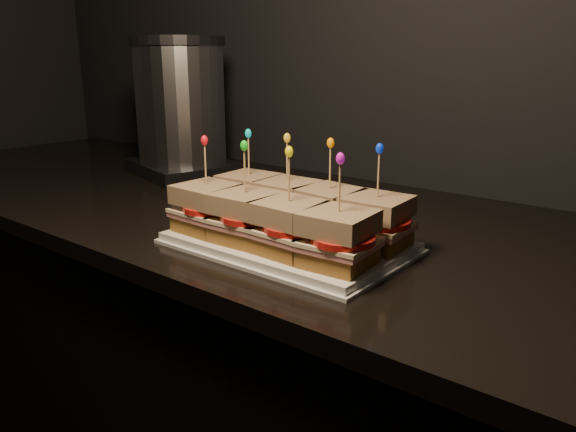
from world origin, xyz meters
The scene contains 64 objects.
cabinet centered at (-0.79, 1.63, 0.44)m, with size 2.26×0.71×0.89m, color black.
granite_slab centered at (-0.79, 1.63, 0.90)m, with size 2.30×0.75×0.03m, color black.
platter centered at (-0.57, 1.46, 0.93)m, with size 0.38×0.23×0.02m, color white.
platter_rim centered at (-0.57, 1.46, 0.92)m, with size 0.39×0.25×0.01m, color white.
sandwich_0_bread_bot centered at (-0.70, 1.52, 0.95)m, with size 0.09×0.09×0.03m, color #5D390E.
sandwich_0_ham centered at (-0.70, 1.52, 0.97)m, with size 0.10×0.10×0.01m, color #BB6C60.
sandwich_0_cheese centered at (-0.70, 1.52, 0.97)m, with size 0.10×0.10×0.01m, color #FFE4AA.
sandwich_0_tomato centered at (-0.69, 1.51, 0.98)m, with size 0.09×0.09×0.01m, color red.
sandwich_0_bread_top centered at (-0.70, 1.52, 1.00)m, with size 0.09×0.09×0.03m, color #582F0F.
sandwich_0_pick centered at (-0.70, 1.52, 1.05)m, with size 0.00×0.00×0.09m, color tan.
sandwich_0_frill centered at (-0.70, 1.52, 1.09)m, with size 0.01×0.01×0.02m, color #06C9CB.
sandwich_1_bread_bot centered at (-0.61, 1.52, 0.95)m, with size 0.09×0.09×0.03m, color #5D390E.
sandwich_1_ham centered at (-0.61, 1.52, 0.97)m, with size 0.10×0.10×0.01m, color #BB6C60.
sandwich_1_cheese centered at (-0.61, 1.52, 0.97)m, with size 0.10×0.10×0.01m, color #FFE4AA.
sandwich_1_tomato centered at (-0.60, 1.51, 0.98)m, with size 0.09×0.09×0.01m, color red.
sandwich_1_bread_top centered at (-0.61, 1.52, 1.00)m, with size 0.09×0.09×0.03m, color #582F0F.
sandwich_1_pick centered at (-0.61, 1.52, 1.05)m, with size 0.00×0.00×0.09m, color tan.
sandwich_1_frill centered at (-0.61, 1.52, 1.09)m, with size 0.01×0.01×0.02m, color gold.
sandwich_2_bread_bot centered at (-0.52, 1.52, 0.95)m, with size 0.09×0.09×0.03m, color #5D390E.
sandwich_2_ham centered at (-0.52, 1.52, 0.97)m, with size 0.10×0.10×0.01m, color #BB6C60.
sandwich_2_cheese centered at (-0.52, 1.52, 0.97)m, with size 0.10×0.10×0.01m, color #FFE4AA.
sandwich_2_tomato centered at (-0.51, 1.51, 0.98)m, with size 0.09×0.09×0.01m, color red.
sandwich_2_bread_top centered at (-0.52, 1.52, 1.00)m, with size 0.09×0.09×0.03m, color #582F0F.
sandwich_2_pick centered at (-0.52, 1.52, 1.05)m, with size 0.00×0.00×0.09m, color tan.
sandwich_2_frill centered at (-0.52, 1.52, 1.09)m, with size 0.01×0.01×0.02m, color orange.
sandwich_3_bread_bot centered at (-0.43, 1.52, 0.95)m, with size 0.09×0.09×0.03m, color #5D390E.
sandwich_3_ham centered at (-0.43, 1.52, 0.97)m, with size 0.10×0.10×0.01m, color #BB6C60.
sandwich_3_cheese centered at (-0.43, 1.52, 0.97)m, with size 0.10×0.10×0.01m, color #FFE4AA.
sandwich_3_tomato centered at (-0.42, 1.51, 0.98)m, with size 0.09×0.09×0.01m, color red.
sandwich_3_bread_top centered at (-0.43, 1.52, 1.00)m, with size 0.09×0.09×0.03m, color #582F0F.
sandwich_3_pick centered at (-0.43, 1.52, 1.05)m, with size 0.00×0.00×0.09m, color tan.
sandwich_3_frill centered at (-0.43, 1.52, 1.09)m, with size 0.01×0.01×0.02m, color #0B2CD0.
sandwich_4_bread_bot centered at (-0.70, 1.41, 0.95)m, with size 0.09×0.09×0.03m, color #5D390E.
sandwich_4_ham centered at (-0.70, 1.41, 0.97)m, with size 0.10×0.10×0.01m, color #BB6C60.
sandwich_4_cheese centered at (-0.70, 1.41, 0.97)m, with size 0.10×0.10×0.01m, color #FFE4AA.
sandwich_4_tomato centered at (-0.69, 1.41, 0.98)m, with size 0.09×0.09×0.01m, color red.
sandwich_4_bread_top centered at (-0.70, 1.41, 1.00)m, with size 0.09×0.09×0.03m, color #582F0F.
sandwich_4_pick centered at (-0.70, 1.41, 1.05)m, with size 0.00×0.00×0.09m, color tan.
sandwich_4_frill centered at (-0.70, 1.41, 1.09)m, with size 0.01×0.01×0.02m, color red.
sandwich_5_bread_bot centered at (-0.61, 1.41, 0.95)m, with size 0.09×0.09×0.03m, color #5D390E.
sandwich_5_ham centered at (-0.61, 1.41, 0.97)m, with size 0.10×0.10×0.01m, color #BB6C60.
sandwich_5_cheese centered at (-0.61, 1.41, 0.97)m, with size 0.10×0.10×0.01m, color #FFE4AA.
sandwich_5_tomato centered at (-0.60, 1.41, 0.98)m, with size 0.09×0.09×0.01m, color red.
sandwich_5_bread_top centered at (-0.61, 1.41, 1.00)m, with size 0.09×0.09×0.03m, color #582F0F.
sandwich_5_pick centered at (-0.61, 1.41, 1.05)m, with size 0.00×0.00×0.09m, color tan.
sandwich_5_frill centered at (-0.61, 1.41, 1.09)m, with size 0.01×0.01×0.02m, color #1CBB17.
sandwich_6_bread_bot centered at (-0.52, 1.41, 0.95)m, with size 0.09×0.09×0.03m, color #5D390E.
sandwich_6_ham centered at (-0.52, 1.41, 0.97)m, with size 0.10×0.10×0.01m, color #BB6C60.
sandwich_6_cheese centered at (-0.52, 1.41, 0.97)m, with size 0.10×0.10×0.01m, color #FFE4AA.
sandwich_6_tomato centered at (-0.51, 1.41, 0.98)m, with size 0.09×0.09×0.01m, color red.
sandwich_6_bread_top centered at (-0.52, 1.41, 1.00)m, with size 0.09×0.09×0.03m, color #582F0F.
sandwich_6_pick centered at (-0.52, 1.41, 1.05)m, with size 0.00×0.00×0.09m, color tan.
sandwich_6_frill centered at (-0.52, 1.41, 1.09)m, with size 0.01×0.01×0.02m, color yellow.
sandwich_7_bread_bot centered at (-0.43, 1.41, 0.95)m, with size 0.09×0.09×0.03m, color #5D390E.
sandwich_7_ham centered at (-0.43, 1.41, 0.97)m, with size 0.10×0.10×0.01m, color #BB6C60.
sandwich_7_cheese centered at (-0.43, 1.41, 0.97)m, with size 0.10×0.10×0.01m, color #FFE4AA.
sandwich_7_tomato centered at (-0.42, 1.41, 0.98)m, with size 0.09×0.09×0.01m, color red.
sandwich_7_bread_top centered at (-0.43, 1.41, 1.00)m, with size 0.09×0.09×0.03m, color #582F0F.
sandwich_7_pick centered at (-0.43, 1.41, 1.05)m, with size 0.00×0.00×0.09m, color tan.
sandwich_7_frill centered at (-0.43, 1.41, 1.09)m, with size 0.01×0.01×0.02m, color #D014B3.
appliance_base centered at (-1.16, 1.76, 0.94)m, with size 0.27×0.23×0.03m, color #262628.
appliance_body centered at (-1.16, 1.76, 1.10)m, with size 0.23×0.23×0.30m, color silver.
appliance_lid centered at (-1.16, 1.76, 1.26)m, with size 0.24×0.24×0.02m, color #262628.
appliance centered at (-1.16, 1.76, 1.09)m, with size 0.27×0.23×0.35m, color silver, non-canonical shape.
Camera 1 is at (-0.02, 0.78, 1.23)m, focal length 35.00 mm.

